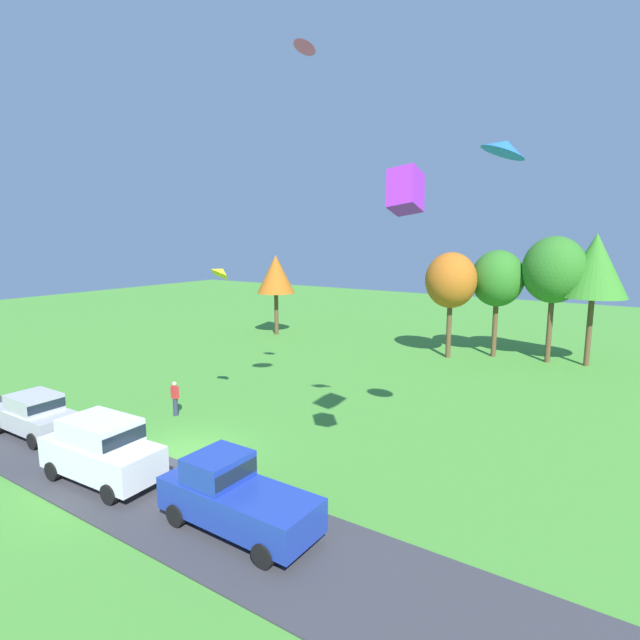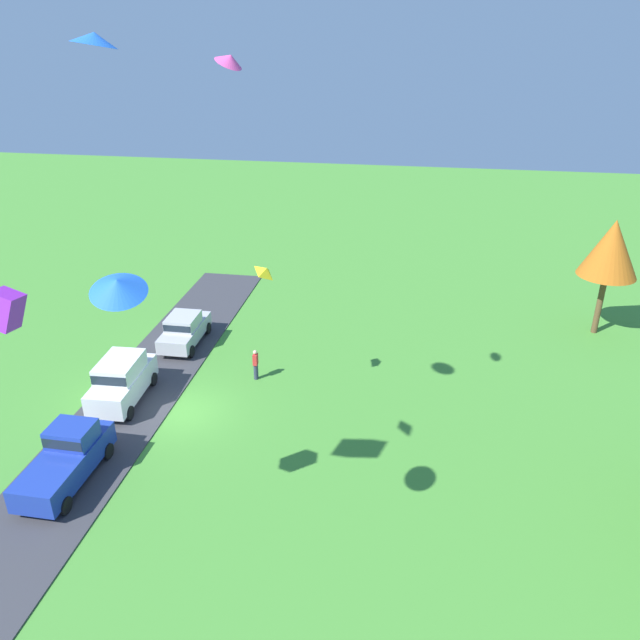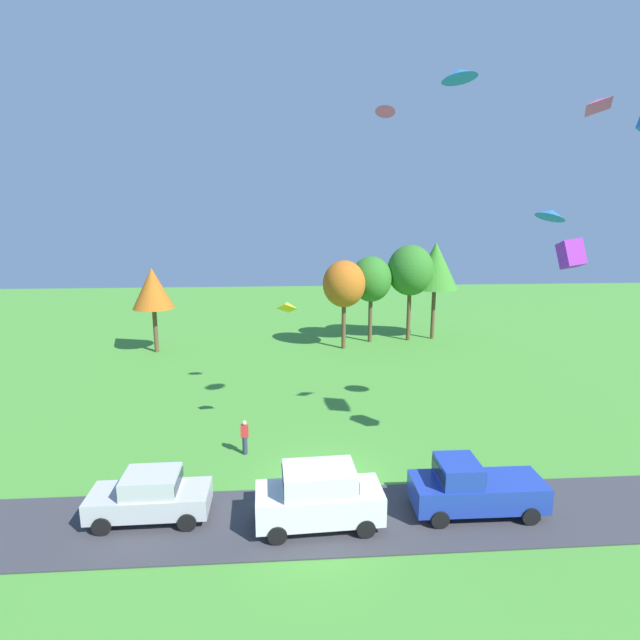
{
  "view_description": "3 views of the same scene",
  "coord_description": "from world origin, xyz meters",
  "px_view_note": "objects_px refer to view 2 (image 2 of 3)",
  "views": [
    {
      "loc": [
        15.04,
        -12.79,
        8.59
      ],
      "look_at": [
        3.0,
        5.32,
        4.97
      ],
      "focal_mm": 28.0,
      "sensor_mm": 36.0,
      "label": 1
    },
    {
      "loc": [
        23.86,
        10.69,
        17.03
      ],
      "look_at": [
        -0.65,
        6.59,
        5.19
      ],
      "focal_mm": 35.0,
      "sensor_mm": 36.0,
      "label": 2
    },
    {
      "loc": [
        -1.63,
        -19.68,
        11.28
      ],
      "look_at": [
        0.17,
        6.07,
        5.81
      ],
      "focal_mm": 28.0,
      "sensor_mm": 36.0,
      "label": 3
    }
  ],
  "objects_px": {
    "kite_delta_high_left": "(94,39)",
    "car_pickup_near_entrance": "(67,457)",
    "car_suv_by_flagpole": "(122,378)",
    "kite_delta_topmost": "(230,59)",
    "tree_lone_near": "(611,249)",
    "kite_delta_trailing_tail": "(118,286)",
    "person_on_lawn": "(256,364)",
    "kite_diamond_high_right": "(267,271)",
    "kite_box_near_flag": "(5,310)",
    "car_sedan_mid_row": "(184,329)"
  },
  "relations": [
    {
      "from": "kite_delta_high_left",
      "to": "kite_delta_trailing_tail",
      "type": "relative_size",
      "value": 1.0
    },
    {
      "from": "tree_lone_near",
      "to": "kite_delta_topmost",
      "type": "bearing_deg",
      "value": -48.12
    },
    {
      "from": "kite_delta_trailing_tail",
      "to": "tree_lone_near",
      "type": "bearing_deg",
      "value": 142.47
    },
    {
      "from": "car_suv_by_flagpole",
      "to": "kite_diamond_high_right",
      "type": "xyz_separation_m",
      "value": [
        -1.03,
        7.29,
        5.69
      ]
    },
    {
      "from": "tree_lone_near",
      "to": "kite_diamond_high_right",
      "type": "relative_size",
      "value": 9.16
    },
    {
      "from": "car_sedan_mid_row",
      "to": "kite_delta_topmost",
      "type": "height_order",
      "value": "kite_delta_topmost"
    },
    {
      "from": "car_suv_by_flagpole",
      "to": "kite_box_near_flag",
      "type": "distance_m",
      "value": 13.45
    },
    {
      "from": "person_on_lawn",
      "to": "kite_delta_high_left",
      "type": "distance_m",
      "value": 18.19
    },
    {
      "from": "kite_delta_high_left",
      "to": "person_on_lawn",
      "type": "bearing_deg",
      "value": 168.6
    },
    {
      "from": "tree_lone_near",
      "to": "kite_diamond_high_right",
      "type": "bearing_deg",
      "value": -58.1
    },
    {
      "from": "car_pickup_near_entrance",
      "to": "kite_delta_high_left",
      "type": "xyz_separation_m",
      "value": [
        -0.14,
        3.71,
        15.53
      ]
    },
    {
      "from": "car_sedan_mid_row",
      "to": "car_suv_by_flagpole",
      "type": "bearing_deg",
      "value": -7.69
    },
    {
      "from": "kite_delta_topmost",
      "to": "person_on_lawn",
      "type": "bearing_deg",
      "value": -166.5
    },
    {
      "from": "kite_box_near_flag",
      "to": "tree_lone_near",
      "type": "bearing_deg",
      "value": 134.78
    },
    {
      "from": "kite_delta_high_left",
      "to": "kite_delta_trailing_tail",
      "type": "bearing_deg",
      "value": 25.52
    },
    {
      "from": "kite_delta_topmost",
      "to": "kite_diamond_high_right",
      "type": "relative_size",
      "value": 1.2
    },
    {
      "from": "kite_delta_trailing_tail",
      "to": "kite_delta_topmost",
      "type": "bearing_deg",
      "value": 175.05
    },
    {
      "from": "car_sedan_mid_row",
      "to": "kite_diamond_high_right",
      "type": "xyz_separation_m",
      "value": [
        5.22,
        6.45,
        5.94
      ]
    },
    {
      "from": "person_on_lawn",
      "to": "kite_delta_trailing_tail",
      "type": "relative_size",
      "value": 1.22
    },
    {
      "from": "car_suv_by_flagpole",
      "to": "tree_lone_near",
      "type": "xyz_separation_m",
      "value": [
        -11.96,
        24.85,
        4.04
      ]
    },
    {
      "from": "kite_delta_topmost",
      "to": "kite_diamond_high_right",
      "type": "height_order",
      "value": "kite_delta_topmost"
    },
    {
      "from": "tree_lone_near",
      "to": "kite_box_near_flag",
      "type": "distance_m",
      "value": 31.67
    },
    {
      "from": "car_sedan_mid_row",
      "to": "car_suv_by_flagpole",
      "type": "xyz_separation_m",
      "value": [
        6.26,
        -0.85,
        0.25
      ]
    },
    {
      "from": "car_suv_by_flagpole",
      "to": "car_pickup_near_entrance",
      "type": "bearing_deg",
      "value": 4.07
    },
    {
      "from": "tree_lone_near",
      "to": "kite_diamond_high_right",
      "type": "xyz_separation_m",
      "value": [
        10.93,
        -17.55,
        1.64
      ]
    },
    {
      "from": "person_on_lawn",
      "to": "tree_lone_near",
      "type": "xyz_separation_m",
      "value": [
        -8.8,
        18.92,
        4.46
      ]
    },
    {
      "from": "car_sedan_mid_row",
      "to": "tree_lone_near",
      "type": "bearing_deg",
      "value": 103.37
    },
    {
      "from": "tree_lone_near",
      "to": "kite_delta_topmost",
      "type": "distance_m",
      "value": 25.57
    },
    {
      "from": "car_sedan_mid_row",
      "to": "kite_delta_trailing_tail",
      "type": "distance_m",
      "value": 21.35
    },
    {
      "from": "car_suv_by_flagpole",
      "to": "kite_delta_topmost",
      "type": "relative_size",
      "value": 5.08
    },
    {
      "from": "kite_delta_high_left",
      "to": "car_pickup_near_entrance",
      "type": "bearing_deg",
      "value": -87.81
    },
    {
      "from": "car_pickup_near_entrance",
      "to": "person_on_lawn",
      "type": "height_order",
      "value": "car_pickup_near_entrance"
    },
    {
      "from": "kite_diamond_high_right",
      "to": "kite_delta_trailing_tail",
      "type": "height_order",
      "value": "kite_delta_trailing_tail"
    },
    {
      "from": "car_suv_by_flagpole",
      "to": "car_sedan_mid_row",
      "type": "bearing_deg",
      "value": 172.31
    },
    {
      "from": "car_suv_by_flagpole",
      "to": "kite_box_near_flag",
      "type": "xyz_separation_m",
      "value": [
        10.13,
        2.59,
        8.47
      ]
    },
    {
      "from": "car_sedan_mid_row",
      "to": "kite_box_near_flag",
      "type": "distance_m",
      "value": 18.64
    },
    {
      "from": "car_pickup_near_entrance",
      "to": "kite_delta_high_left",
      "type": "height_order",
      "value": "kite_delta_high_left"
    },
    {
      "from": "kite_delta_trailing_tail",
      "to": "kite_delta_high_left",
      "type": "bearing_deg",
      "value": -154.48
    },
    {
      "from": "person_on_lawn",
      "to": "kite_delta_high_left",
      "type": "relative_size",
      "value": 1.22
    },
    {
      "from": "car_pickup_near_entrance",
      "to": "kite_box_near_flag",
      "type": "xyz_separation_m",
      "value": [
        4.23,
        2.17,
        8.66
      ]
    },
    {
      "from": "kite_delta_high_left",
      "to": "kite_delta_trailing_tail",
      "type": "xyz_separation_m",
      "value": [
        5.71,
        2.72,
        -5.31
      ]
    },
    {
      "from": "kite_diamond_high_right",
      "to": "tree_lone_near",
      "type": "bearing_deg",
      "value": 121.9
    },
    {
      "from": "kite_box_near_flag",
      "to": "car_sedan_mid_row",
      "type": "bearing_deg",
      "value": -173.94
    },
    {
      "from": "tree_lone_near",
      "to": "kite_box_near_flag",
      "type": "relative_size",
      "value": 6.85
    },
    {
      "from": "car_pickup_near_entrance",
      "to": "kite_delta_trailing_tail",
      "type": "height_order",
      "value": "kite_delta_trailing_tail"
    },
    {
      "from": "kite_delta_topmost",
      "to": "kite_diamond_high_right",
      "type": "bearing_deg",
      "value": -176.95
    },
    {
      "from": "tree_lone_near",
      "to": "kite_diamond_high_right",
      "type": "height_order",
      "value": "kite_diamond_high_right"
    },
    {
      "from": "kite_box_near_flag",
      "to": "person_on_lawn",
      "type": "bearing_deg",
      "value": 165.89
    },
    {
      "from": "person_on_lawn",
      "to": "kite_box_near_flag",
      "type": "relative_size",
      "value": 1.66
    },
    {
      "from": "tree_lone_near",
      "to": "kite_delta_high_left",
      "type": "distance_m",
      "value": 29.51
    }
  ]
}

